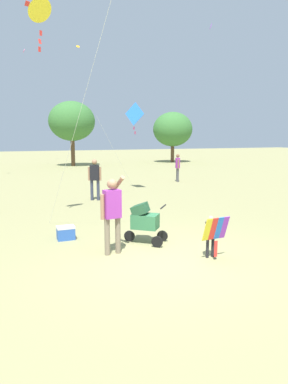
{
  "coord_description": "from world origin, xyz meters",
  "views": [
    {
      "loc": [
        -3.11,
        -6.31,
        2.65
      ],
      "look_at": [
        0.01,
        1.38,
        1.3
      ],
      "focal_mm": 31.98,
      "sensor_mm": 36.0,
      "label": 1
    }
  ],
  "objects_px": {
    "person_red_shirt": "(178,165)",
    "cooler_box": "(66,233)",
    "stroller": "(144,219)",
    "kite_orange_delta": "(134,116)",
    "kite_adult_black": "(40,13)",
    "child_with_butterfly_kite": "(212,232)",
    "person_sitting_far": "(95,176)",
    "person_adult_flyer": "(112,209)"
  },
  "relations": [
    {
      "from": "person_red_shirt",
      "to": "cooler_box",
      "type": "xyz_separation_m",
      "value": [
        -8.05,
        -9.15,
        -0.79
      ]
    },
    {
      "from": "stroller",
      "to": "kite_orange_delta",
      "type": "height_order",
      "value": "kite_orange_delta"
    },
    {
      "from": "stroller",
      "to": "kite_orange_delta",
      "type": "xyz_separation_m",
      "value": [
        2.65,
        7.83,
        3.02
      ]
    },
    {
      "from": "kite_adult_black",
      "to": "child_with_butterfly_kite",
      "type": "bearing_deg",
      "value": -56.64
    },
    {
      "from": "person_sitting_far",
      "to": "cooler_box",
      "type": "bearing_deg",
      "value": -111.9
    },
    {
      "from": "person_sitting_far",
      "to": "person_red_shirt",
      "type": "bearing_deg",
      "value": 33.8
    },
    {
      "from": "stroller",
      "to": "person_red_shirt",
      "type": "bearing_deg",
      "value": 58.41
    },
    {
      "from": "stroller",
      "to": "person_sitting_far",
      "type": "bearing_deg",
      "value": 87.37
    },
    {
      "from": "person_adult_flyer",
      "to": "kite_adult_black",
      "type": "height_order",
      "value": "kite_adult_black"
    },
    {
      "from": "kite_adult_black",
      "to": "kite_orange_delta",
      "type": "relative_size",
      "value": 1.51
    },
    {
      "from": "person_red_shirt",
      "to": "person_sitting_far",
      "type": "height_order",
      "value": "person_sitting_far"
    },
    {
      "from": "person_adult_flyer",
      "to": "stroller",
      "type": "bearing_deg",
      "value": 26.46
    },
    {
      "from": "kite_adult_black",
      "to": "stroller",
      "type": "bearing_deg",
      "value": -55.78
    },
    {
      "from": "child_with_butterfly_kite",
      "to": "person_adult_flyer",
      "type": "bearing_deg",
      "value": 151.16
    },
    {
      "from": "kite_orange_delta",
      "to": "kite_adult_black",
      "type": "bearing_deg",
      "value": -133.22
    },
    {
      "from": "stroller",
      "to": "cooler_box",
      "type": "xyz_separation_m",
      "value": [
        -1.79,
        1.04,
        -0.43
      ]
    },
    {
      "from": "child_with_butterfly_kite",
      "to": "cooler_box",
      "type": "relative_size",
      "value": 2.13
    },
    {
      "from": "cooler_box",
      "to": "kite_adult_black",
      "type": "bearing_deg",
      "value": 95.74
    },
    {
      "from": "kite_orange_delta",
      "to": "person_red_shirt",
      "type": "distance_m",
      "value": 5.07
    },
    {
      "from": "person_sitting_far",
      "to": "cooler_box",
      "type": "relative_size",
      "value": 3.84
    },
    {
      "from": "stroller",
      "to": "person_sitting_far",
      "type": "height_order",
      "value": "person_sitting_far"
    },
    {
      "from": "child_with_butterfly_kite",
      "to": "person_adult_flyer",
      "type": "relative_size",
      "value": 0.53
    },
    {
      "from": "child_with_butterfly_kite",
      "to": "kite_adult_black",
      "type": "bearing_deg",
      "value": 123.36
    },
    {
      "from": "kite_adult_black",
      "to": "person_sitting_far",
      "type": "distance_m",
      "value": 6.44
    },
    {
      "from": "child_with_butterfly_kite",
      "to": "kite_orange_delta",
      "type": "height_order",
      "value": "kite_orange_delta"
    },
    {
      "from": "person_red_shirt",
      "to": "kite_adult_black",
      "type": "bearing_deg",
      "value": -138.5
    },
    {
      "from": "kite_adult_black",
      "to": "person_sitting_far",
      "type": "bearing_deg",
      "value": 55.52
    },
    {
      "from": "person_adult_flyer",
      "to": "cooler_box",
      "type": "xyz_separation_m",
      "value": [
        -0.81,
        1.53,
        -0.86
      ]
    },
    {
      "from": "person_red_shirt",
      "to": "person_sitting_far",
      "type": "bearing_deg",
      "value": -146.2
    },
    {
      "from": "child_with_butterfly_kite",
      "to": "kite_adult_black",
      "type": "distance_m",
      "value": 7.66
    },
    {
      "from": "person_adult_flyer",
      "to": "kite_orange_delta",
      "type": "height_order",
      "value": "kite_orange_delta"
    },
    {
      "from": "person_adult_flyer",
      "to": "person_sitting_far",
      "type": "bearing_deg",
      "value": 79.28
    },
    {
      "from": "person_red_shirt",
      "to": "cooler_box",
      "type": "relative_size",
      "value": 3.66
    },
    {
      "from": "cooler_box",
      "to": "person_adult_flyer",
      "type": "bearing_deg",
      "value": -62.15
    },
    {
      "from": "stroller",
      "to": "kite_orange_delta",
      "type": "relative_size",
      "value": 0.24
    },
    {
      "from": "kite_adult_black",
      "to": "kite_orange_delta",
      "type": "height_order",
      "value": "kite_adult_black"
    },
    {
      "from": "child_with_butterfly_kite",
      "to": "cooler_box",
      "type": "xyz_separation_m",
      "value": [
        -2.75,
        2.59,
        -0.41
      ]
    },
    {
      "from": "person_sitting_far",
      "to": "kite_adult_black",
      "type": "bearing_deg",
      "value": -124.48
    },
    {
      "from": "kite_adult_black",
      "to": "cooler_box",
      "type": "distance_m",
      "value": 6.19
    },
    {
      "from": "person_adult_flyer",
      "to": "stroller",
      "type": "height_order",
      "value": "person_adult_flyer"
    },
    {
      "from": "stroller",
      "to": "person_adult_flyer",
      "type": "bearing_deg",
      "value": -153.54
    },
    {
      "from": "person_sitting_far",
      "to": "person_adult_flyer",
      "type": "bearing_deg",
      "value": -100.72
    }
  ]
}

